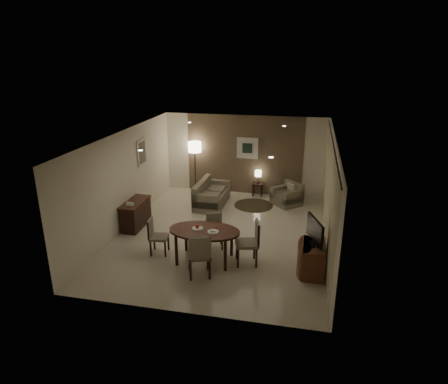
% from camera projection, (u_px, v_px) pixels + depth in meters
% --- Properties ---
extents(room_shell, '(5.50, 7.00, 2.70)m').
position_uv_depth(room_shell, '(226.00, 183.00, 10.73)').
color(room_shell, beige).
rests_on(room_shell, ground).
extents(taupe_accent, '(3.96, 0.03, 2.70)m').
position_uv_depth(taupe_accent, '(244.00, 155.00, 13.57)').
color(taupe_accent, brown).
rests_on(taupe_accent, wall_back).
extents(curtain_wall, '(0.08, 6.70, 2.58)m').
position_uv_depth(curtain_wall, '(328.00, 196.00, 9.83)').
color(curtain_wall, beige).
rests_on(curtain_wall, wall_right).
extents(curtain_rod, '(0.03, 6.80, 0.03)m').
position_uv_depth(curtain_rod, '(333.00, 143.00, 9.39)').
color(curtain_rod, black).
rests_on(curtain_rod, wall_right).
extents(art_back_frame, '(0.72, 0.03, 0.72)m').
position_uv_depth(art_back_frame, '(247.00, 148.00, 13.44)').
color(art_back_frame, silver).
rests_on(art_back_frame, wall_back).
extents(art_back_canvas, '(0.34, 0.01, 0.34)m').
position_uv_depth(art_back_canvas, '(247.00, 148.00, 13.43)').
color(art_back_canvas, '#1A2F25').
rests_on(art_back_canvas, wall_back).
extents(art_left_frame, '(0.03, 0.60, 0.80)m').
position_uv_depth(art_left_frame, '(142.00, 152.00, 11.84)').
color(art_left_frame, silver).
rests_on(art_left_frame, wall_left).
extents(art_left_canvas, '(0.01, 0.46, 0.64)m').
position_uv_depth(art_left_canvas, '(142.00, 152.00, 11.84)').
color(art_left_canvas, gray).
rests_on(art_left_canvas, wall_left).
extents(downlight_nl, '(0.10, 0.10, 0.01)m').
position_uv_depth(downlight_nl, '(140.00, 150.00, 8.54)').
color(downlight_nl, white).
rests_on(downlight_nl, ceiling).
extents(downlight_nr, '(0.10, 0.10, 0.01)m').
position_uv_depth(downlight_nr, '(271.00, 157.00, 7.97)').
color(downlight_nr, white).
rests_on(downlight_nr, ceiling).
extents(downlight_fl, '(0.10, 0.10, 0.01)m').
position_uv_depth(downlight_fl, '(189.00, 122.00, 11.85)').
color(downlight_fl, white).
rests_on(downlight_fl, ceiling).
extents(downlight_fr, '(0.10, 0.10, 0.01)m').
position_uv_depth(downlight_fr, '(284.00, 126.00, 11.29)').
color(downlight_fr, white).
rests_on(downlight_fr, ceiling).
extents(console_desk, '(0.48, 1.20, 0.75)m').
position_uv_depth(console_desk, '(136.00, 214.00, 11.18)').
color(console_desk, '#4B2518').
rests_on(console_desk, floor).
extents(telephone, '(0.20, 0.14, 0.09)m').
position_uv_depth(telephone, '(130.00, 204.00, 10.76)').
color(telephone, white).
rests_on(telephone, console_desk).
extents(tv_cabinet, '(0.48, 0.90, 0.70)m').
position_uv_depth(tv_cabinet, '(313.00, 259.00, 8.83)').
color(tv_cabinet, brown).
rests_on(tv_cabinet, floor).
extents(flat_tv, '(0.36, 0.85, 0.60)m').
position_uv_depth(flat_tv, '(315.00, 231.00, 8.61)').
color(flat_tv, black).
rests_on(flat_tv, tv_cabinet).
extents(dining_table, '(1.67, 1.04, 0.78)m').
position_uv_depth(dining_table, '(205.00, 245.00, 9.35)').
color(dining_table, '#4B2518').
rests_on(dining_table, floor).
extents(chair_near, '(0.64, 0.64, 1.03)m').
position_uv_depth(chair_near, '(199.00, 254.00, 8.68)').
color(chair_near, gray).
rests_on(chair_near, floor).
extents(chair_far, '(0.52, 0.52, 0.86)m').
position_uv_depth(chair_far, '(215.00, 232.00, 9.96)').
color(chair_far, gray).
rests_on(chair_far, floor).
extents(chair_left, '(0.48, 0.48, 0.89)m').
position_uv_depth(chair_left, '(159.00, 237.00, 9.67)').
color(chair_left, gray).
rests_on(chair_left, floor).
extents(chair_right, '(0.62, 0.62, 1.05)m').
position_uv_depth(chair_right, '(247.00, 243.00, 9.18)').
color(chair_right, gray).
rests_on(chair_right, floor).
extents(plate_a, '(0.26, 0.26, 0.02)m').
position_uv_depth(plate_a, '(197.00, 228.00, 9.30)').
color(plate_a, white).
rests_on(plate_a, dining_table).
extents(plate_b, '(0.26, 0.26, 0.02)m').
position_uv_depth(plate_b, '(213.00, 232.00, 9.13)').
color(plate_b, white).
rests_on(plate_b, dining_table).
extents(fruit_apple, '(0.09, 0.09, 0.09)m').
position_uv_depth(fruit_apple, '(197.00, 226.00, 9.28)').
color(fruit_apple, red).
rests_on(fruit_apple, plate_a).
extents(napkin, '(0.12, 0.08, 0.03)m').
position_uv_depth(napkin, '(213.00, 231.00, 9.12)').
color(napkin, white).
rests_on(napkin, plate_b).
extents(round_rug, '(1.25, 1.25, 0.01)m').
position_uv_depth(round_rug, '(254.00, 205.00, 12.84)').
color(round_rug, '#433925').
rests_on(round_rug, floor).
extents(sofa, '(1.68, 0.88, 0.78)m').
position_uv_depth(sofa, '(212.00, 193.00, 12.76)').
color(sofa, gray).
rests_on(sofa, floor).
extents(armchair, '(1.10, 1.10, 0.71)m').
position_uv_depth(armchair, '(287.00, 194.00, 12.79)').
color(armchair, gray).
rests_on(armchair, floor).
extents(side_table, '(0.35, 0.35, 0.45)m').
position_uv_depth(side_table, '(258.00, 189.00, 13.62)').
color(side_table, black).
rests_on(side_table, floor).
extents(table_lamp, '(0.22, 0.22, 0.50)m').
position_uv_depth(table_lamp, '(258.00, 176.00, 13.47)').
color(table_lamp, '#FFEAC1').
rests_on(table_lamp, side_table).
extents(floor_lamp, '(0.45, 0.45, 1.78)m').
position_uv_depth(floor_lamp, '(195.00, 167.00, 13.82)').
color(floor_lamp, '#FFE5B7').
rests_on(floor_lamp, floor).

